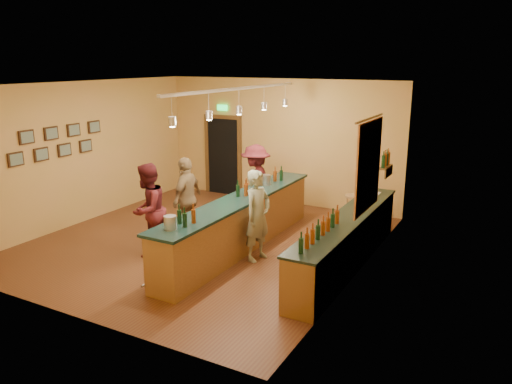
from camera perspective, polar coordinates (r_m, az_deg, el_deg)
The scene contains 18 objects.
floor at distance 10.44m, azimuth -5.86°, elevation -5.68°, with size 7.00×7.00×0.00m, color #592A19.
ceiling at distance 9.79m, azimuth -6.36°, elevation 12.15°, with size 6.50×7.00×0.02m, color silver.
wall_back at distance 12.97m, azimuth 2.70°, elevation 5.77°, with size 6.50×0.02×3.20m, color gold.
wall_front at distance 7.47m, azimuth -21.44°, elevation -2.13°, with size 6.50×0.02×3.20m, color gold.
wall_left at distance 12.10m, azimuth -18.94°, elevation 4.32°, with size 0.02×7.00×3.20m, color gold.
wall_right at distance 8.61m, azimuth 12.04°, elevation 0.77°, with size 0.02×7.00×3.20m, color gold.
doorway at distance 13.85m, azimuth -3.73°, elevation 4.35°, with size 1.15×0.09×2.48m.
tapestry at distance 8.94m, azimuth 12.75°, elevation 2.89°, with size 0.03×1.40×1.60m, color maroon.
bottle_shelf at distance 10.42m, azimuth 14.67°, elevation 3.40°, with size 0.17×0.55×0.54m.
picture_grid at distance 11.53m, azimuth -21.67°, elevation 5.35°, with size 0.06×2.20×0.70m, color #382111, non-canonical shape.
back_counter at distance 9.18m, azimuth 10.31°, elevation -5.53°, with size 0.60×4.55×1.27m.
tasting_bar at distance 9.81m, azimuth -1.86°, elevation -3.22°, with size 0.73×5.10×1.38m.
pendant_track at distance 9.34m, azimuth -1.97°, elevation 10.77°, with size 0.11×4.60×0.50m.
bartender at distance 9.23m, azimuth 0.20°, elevation -2.72°, with size 0.63×0.41×1.72m, color gray.
customer_a at distance 9.68m, azimuth -12.25°, elevation -2.01°, with size 0.87×0.68×1.79m, color #59191E.
customer_b at distance 10.44m, azimuth -7.89°, elevation -0.72°, with size 1.02×0.42×1.74m, color #997A51.
customer_c at distance 11.37m, azimuth -0.04°, elevation 0.92°, with size 1.17×0.67×1.81m, color #59191E.
bar_stool at distance 11.12m, azimuth 11.09°, elevation -1.06°, with size 0.39×0.39×0.79m.
Camera 1 is at (5.56, -8.04, 3.65)m, focal length 35.00 mm.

